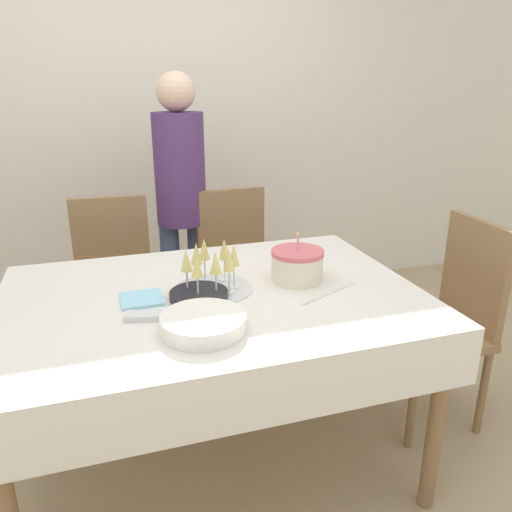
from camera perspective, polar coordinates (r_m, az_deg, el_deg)
The scene contains 14 objects.
ground_plane at distance 2.32m, azimuth -4.38°, elevation -22.18°, with size 12.00×12.00×0.00m, color tan.
wall_back at distance 3.51m, azimuth -12.13°, elevation 15.90°, with size 8.00×0.05×2.70m.
dining_table at distance 1.94m, azimuth -4.89°, elevation -7.04°, with size 1.56×1.09×0.78m.
dining_chair_far_left at distance 2.75m, azimuth -15.86°, elevation -2.82°, with size 0.44×0.44×0.97m.
dining_chair_far_right at distance 2.84m, azimuth -2.12°, elevation -1.35°, with size 0.44×0.44×0.97m.
dining_chair_right_end at distance 2.46m, azimuth 21.16°, elevation -6.17°, with size 0.44×0.44×0.97m.
birthday_cake at distance 2.00m, azimuth 4.74°, elevation -1.04°, with size 0.21×0.21×0.20m.
champagne_tray at distance 1.89m, azimuth -5.10°, elevation -1.28°, with size 0.30×0.30×0.18m.
plate_stack_main at distance 1.61m, azimuth -6.05°, elevation -7.66°, with size 0.28×0.28×0.06m.
plate_stack_dessert at distance 1.85m, azimuth -6.55°, elevation -4.45°, with size 0.22×0.22×0.03m.
cake_knife at distance 1.91m, azimuth 8.32°, elevation -4.19°, with size 0.28×0.14×0.00m.
fork_pile at distance 1.73m, azimuth -11.97°, elevation -6.68°, with size 0.18×0.10×0.02m.
napkin_pile at distance 1.88m, azimuth -12.95°, elevation -4.82°, with size 0.15×0.15×0.01m.
person_standing at distance 2.85m, azimuth -8.60°, elevation 7.37°, with size 0.28×0.28×1.59m.
Camera 1 is at (-0.37, -1.70, 1.54)m, focal length 35.00 mm.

